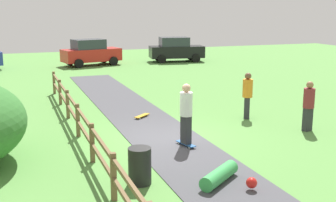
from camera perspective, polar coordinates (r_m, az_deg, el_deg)
name	(u,v)px	position (r m, az deg, el deg)	size (l,w,h in m)	color
ground_plane	(166,139)	(13.97, -0.32, -5.08)	(60.00, 60.00, 0.00)	#568E42
asphalt_path	(166,139)	(13.97, -0.32, -5.04)	(2.40, 28.00, 0.02)	#47474C
wooden_fence	(84,127)	(13.17, -11.05, -3.37)	(0.12, 18.12, 1.10)	brown
trash_bin	(140,166)	(10.46, -3.76, -8.57)	(0.56, 0.56, 0.90)	black
skater_riding	(186,111)	(12.97, 2.42, -1.39)	(0.46, 0.82, 1.93)	#265999
skater_fallen	(222,176)	(10.58, 7.17, -9.84)	(1.34, 1.36, 0.36)	green
skateboard_loose	(142,116)	(16.63, -3.46, -1.95)	(0.74, 0.67, 0.08)	#BF8C19
bystander_maroon	(309,104)	(15.45, 18.13, -0.35)	(0.46, 0.46, 1.73)	#2D2D33
bystander_orange	(247,93)	(16.64, 10.48, 1.01)	(0.53, 0.53, 1.77)	#2D2D33
parked_car_black	(176,49)	(34.08, 1.06, 6.85)	(4.41, 2.48, 1.92)	black
parked_car_red	(91,52)	(32.25, -10.21, 6.36)	(4.47, 2.69, 1.92)	red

